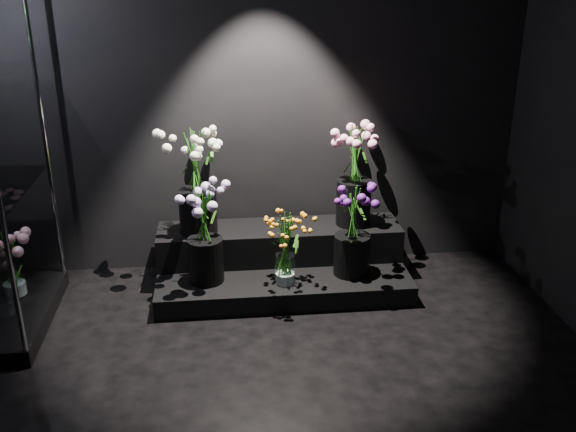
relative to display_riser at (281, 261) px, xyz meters
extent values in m
plane|color=black|center=(-0.21, 0.35, 1.24)|extent=(4.00, 0.00, 4.00)
cube|color=black|center=(0.00, -0.09, -0.09)|extent=(1.77, 0.78, 0.15)
cube|color=black|center=(0.00, 0.11, 0.11)|extent=(1.77, 0.39, 0.25)
cube|color=black|center=(-1.87, -0.38, -0.11)|extent=(0.64, 1.07, 0.11)
cylinder|color=white|center=(0.00, -0.31, 0.09)|extent=(0.14, 0.14, 0.21)
cylinder|color=black|center=(-0.54, -0.21, 0.14)|extent=(0.24, 0.24, 0.31)
cylinder|color=black|center=(0.47, -0.21, 0.13)|extent=(0.25, 0.25, 0.29)
cylinder|color=black|center=(-0.58, 0.07, 0.39)|extent=(0.27, 0.27, 0.31)
cylinder|color=black|center=(0.54, 0.10, 0.40)|extent=(0.25, 0.25, 0.34)
cylinder|color=white|center=(-1.81, -0.19, 0.07)|extent=(0.16, 0.16, 0.25)
camera|label=1|loc=(-0.41, -4.18, 2.04)|focal=40.00mm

